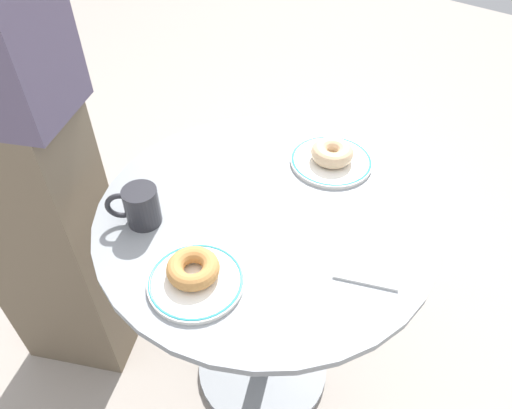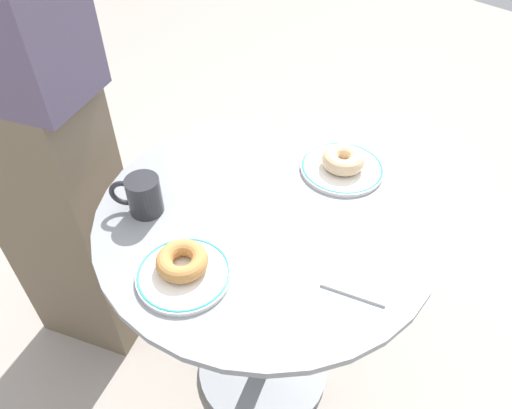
% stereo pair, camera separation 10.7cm
% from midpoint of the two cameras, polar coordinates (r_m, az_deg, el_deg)
% --- Properties ---
extents(ground_plane, '(7.00, 7.00, 0.02)m').
position_cam_midpoint_polar(ground_plane, '(1.71, 2.70, -19.14)').
color(ground_plane, '#9E9389').
extents(cafe_table, '(0.78, 0.78, 0.73)m').
position_cam_midpoint_polar(cafe_table, '(1.27, 3.46, -8.57)').
color(cafe_table, gray).
rests_on(cafe_table, ground).
extents(plate_left, '(0.19, 0.19, 0.01)m').
position_cam_midpoint_polar(plate_left, '(0.98, -5.41, -8.38)').
color(plate_left, white).
rests_on(plate_left, cafe_table).
extents(plate_right, '(0.21, 0.21, 0.01)m').
position_cam_midpoint_polar(plate_right, '(1.24, 12.60, 4.15)').
color(plate_right, white).
rests_on(plate_right, cafe_table).
extents(donut_old_fashioned, '(0.14, 0.14, 0.03)m').
position_cam_midpoint_polar(donut_old_fashioned, '(0.97, -5.47, -6.95)').
color(donut_old_fashioned, '#BC7F42').
rests_on(donut_old_fashioned, plate_left).
extents(donut_glazed, '(0.13, 0.13, 0.04)m').
position_cam_midpoint_polar(donut_glazed, '(1.22, 12.79, 5.10)').
color(donut_glazed, '#E0B789').
rests_on(donut_glazed, plate_right).
extents(paper_napkin, '(0.18, 0.17, 0.01)m').
position_cam_midpoint_polar(paper_napkin, '(1.02, 15.36, -7.53)').
color(paper_napkin, white).
rests_on(paper_napkin, cafe_table).
extents(coffee_mug, '(0.10, 0.10, 0.09)m').
position_cam_midpoint_polar(coffee_mug, '(1.09, -10.58, 0.95)').
color(coffee_mug, '#28282D').
rests_on(coffee_mug, cafe_table).
extents(person_figure, '(0.37, 0.45, 1.77)m').
position_cam_midpoint_polar(person_figure, '(1.27, -23.87, 9.99)').
color(person_figure, brown).
rests_on(person_figure, ground).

